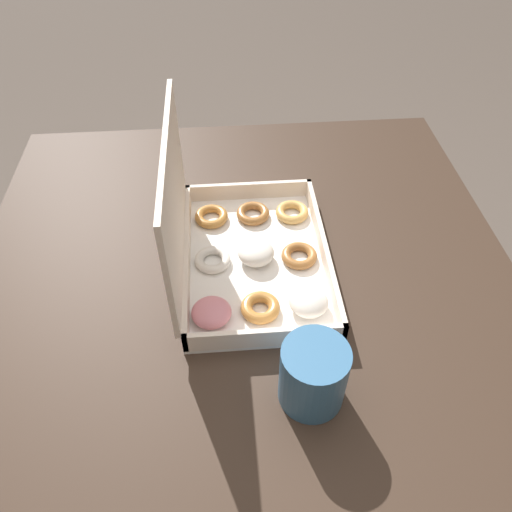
{
  "coord_description": "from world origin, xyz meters",
  "views": [
    {
      "loc": [
        -0.55,
        0.03,
        1.38
      ],
      "look_at": [
        0.04,
        -0.02,
        0.77
      ],
      "focal_mm": 35.0,
      "sensor_mm": 36.0,
      "label": 1
    }
  ],
  "objects": [
    {
      "name": "dining_table",
      "position": [
        0.0,
        0.0,
        0.65
      ],
      "size": [
        0.98,
        0.92,
        0.76
      ],
      "color": "#38281E",
      "rests_on": "ground_plane"
    },
    {
      "name": "coffee_mug",
      "position": [
        -0.21,
        -0.08,
        0.81
      ],
      "size": [
        0.09,
        0.09,
        0.1
      ],
      "color": "teal",
      "rests_on": "dining_table"
    },
    {
      "name": "ground_plane",
      "position": [
        0.0,
        0.0,
        0.0
      ],
      "size": [
        8.0,
        8.0,
        0.0
      ],
      "primitive_type": "plane",
      "color": "#564C44"
    },
    {
      "name": "donut_box",
      "position": [
        0.03,
        0.01,
        0.81
      ],
      "size": [
        0.35,
        0.25,
        0.25
      ],
      "color": "white",
      "rests_on": "dining_table"
    }
  ]
}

